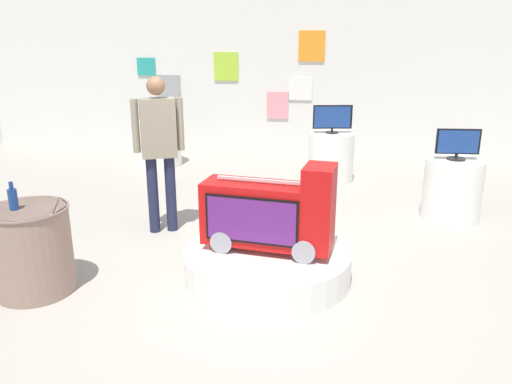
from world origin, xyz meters
TOP-DOWN VIEW (x-y plane):
  - ground_plane at (0.00, 0.00)m, footprint 30.00×30.00m
  - back_wall_display at (-0.01, 5.22)m, footprint 12.34×0.13m
  - main_display_pedestal at (0.01, -0.08)m, footprint 1.55×1.55m
  - novelty_firetruck_tv at (0.04, -0.09)m, footprint 1.22×0.56m
  - display_pedestal_left_rear at (0.59, 3.35)m, footprint 0.70×0.70m
  - tv_on_left_rear at (0.59, 3.35)m, footprint 0.59×0.20m
  - display_pedestal_center_rear at (-2.39, 3.95)m, footprint 0.81×0.81m
  - tv_on_center_rear at (-2.39, 3.95)m, footprint 0.47×0.17m
  - display_pedestal_right_rear at (2.06, 1.82)m, footprint 0.69×0.69m
  - tv_on_right_rear at (2.06, 1.81)m, footprint 0.51×0.22m
  - side_table_round at (-1.98, -0.62)m, footprint 0.70×0.70m
  - bottle_on_side_table at (-2.05, -0.67)m, footprint 0.08×0.08m
  - shopper_browsing_near_truck at (-1.31, 0.93)m, footprint 0.52×0.33m

SIDE VIEW (x-z plane):
  - ground_plane at x=0.00m, z-range 0.00..0.00m
  - main_display_pedestal at x=0.01m, z-range 0.00..0.28m
  - display_pedestal_left_rear at x=0.59m, z-range 0.00..0.75m
  - display_pedestal_center_rear at x=-2.39m, z-range 0.00..0.75m
  - display_pedestal_right_rear at x=2.06m, z-range 0.00..0.75m
  - side_table_round at x=-1.98m, z-range 0.01..0.78m
  - novelty_firetruck_tv at x=0.04m, z-range 0.21..1.03m
  - bottle_on_side_table at x=-2.05m, z-range 0.75..0.99m
  - tv_on_right_rear at x=2.06m, z-range 0.76..1.13m
  - tv_on_center_rear at x=-2.39m, z-range 0.77..1.12m
  - tv_on_left_rear at x=0.59m, z-range 0.76..1.19m
  - shopper_browsing_near_truck at x=-1.31m, z-range 0.15..1.91m
  - back_wall_display at x=-0.01m, z-range 0.00..3.19m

